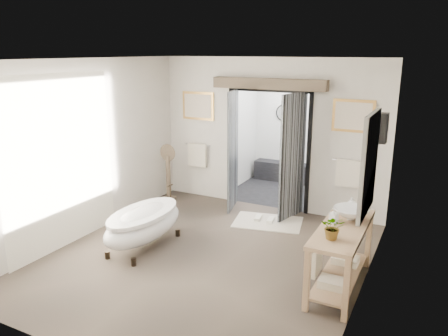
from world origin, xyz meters
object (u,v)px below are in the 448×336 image
Objects in this scene: rug at (268,222)px; vanity at (339,251)px; basin at (351,214)px; clawfoot_tub at (144,223)px.

vanity is at bearing -45.52° from rug.
basin is (1.68, -1.35, 0.92)m from rug.
vanity is 2.37m from rug.
vanity is 1.33× the size of rug.
vanity reaches higher than clawfoot_tub.
vanity is 3.47× the size of basin.
vanity is 0.53m from basin.
clawfoot_tub reaches higher than rug.
rug is at bearing 53.07° from clawfoot_tub.
vanity is at bearing -94.13° from basin.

